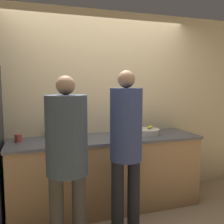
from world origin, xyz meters
The scene contains 11 objects.
ground_plane centered at (0.00, 0.00, 0.00)m, with size 14.00×14.00×0.00m, color #9E8460.
wall_back centered at (0.00, 0.73, 1.30)m, with size 5.20×0.06×2.60m.
counter centered at (0.00, 0.39, 0.47)m, with size 2.42×0.71×0.93m.
person_left centered at (-0.62, -0.43, 1.02)m, with size 0.37×0.37×1.69m.
person_center centered at (0.00, -0.30, 1.03)m, with size 0.33×0.33×1.75m.
fruit_bowl centered at (0.57, 0.38, 0.97)m, with size 0.33×0.33×0.12m.
utensil_crock centered at (-0.69, 0.60, 1.02)m, with size 0.10×0.10×0.31m.
bottle_amber centered at (-0.56, 0.19, 1.01)m, with size 0.06×0.06×0.20m.
bottle_clear centered at (-0.37, 0.58, 1.03)m, with size 0.05×0.05×0.26m.
bottle_green centered at (0.37, 0.49, 1.02)m, with size 0.07×0.07×0.22m.
cup_red centered at (-1.06, 0.46, 0.98)m, with size 0.09×0.09×0.09m.
Camera 1 is at (-0.90, -2.62, 1.61)m, focal length 40.00 mm.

